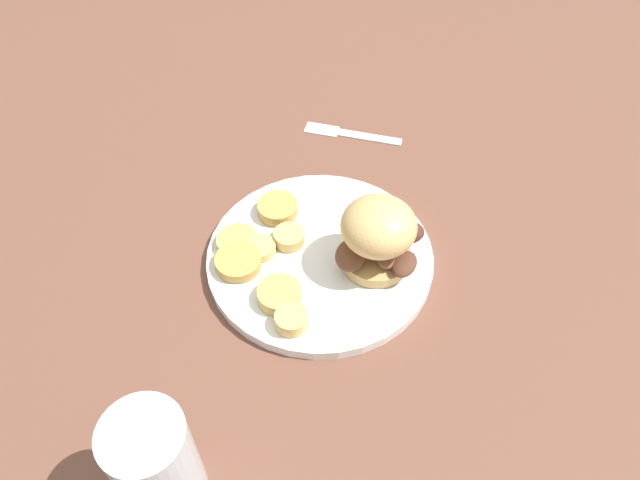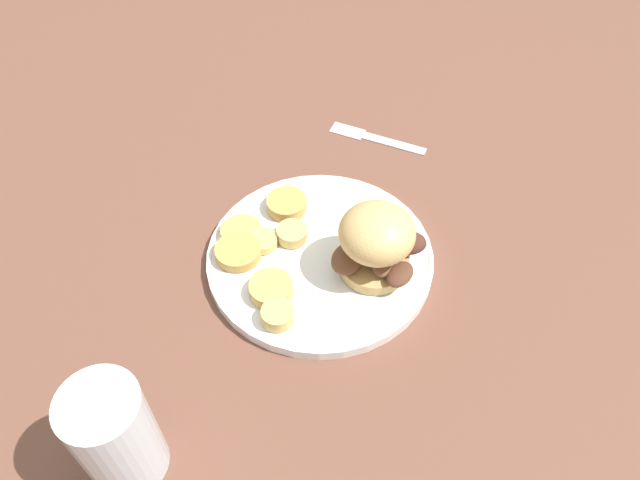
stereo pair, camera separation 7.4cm
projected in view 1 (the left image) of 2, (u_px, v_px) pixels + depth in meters
ground_plane at (320, 261)px, 0.77m from camera, size 4.00×4.00×0.00m
dinner_plate at (320, 257)px, 0.77m from camera, size 0.28×0.28×0.02m
sandwich at (379, 235)px, 0.72m from camera, size 0.11×0.09×0.09m
potato_round_0 at (279, 294)px, 0.71m from camera, size 0.05×0.05×0.02m
potato_round_1 at (261, 246)px, 0.76m from camera, size 0.04×0.04×0.01m
potato_round_2 at (278, 208)px, 0.80m from camera, size 0.05×0.05×0.01m
potato_round_3 at (289, 237)px, 0.77m from camera, size 0.04×0.04×0.02m
potato_round_4 at (238, 242)px, 0.77m from camera, size 0.05×0.05×0.01m
potato_round_5 at (291, 320)px, 0.69m from camera, size 0.04×0.04×0.02m
potato_round_6 at (238, 262)px, 0.75m from camera, size 0.06×0.06×0.01m
fork at (351, 134)px, 0.93m from camera, size 0.15×0.05×0.00m
drinking_glass at (156, 464)px, 0.55m from camera, size 0.07×0.07×0.13m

